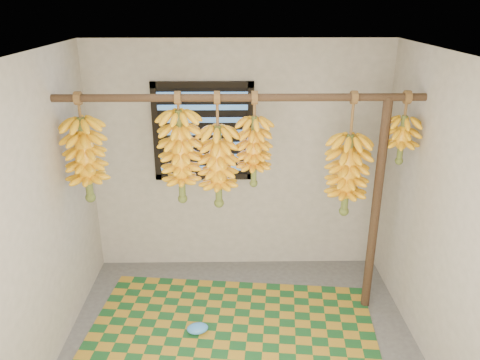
{
  "coord_description": "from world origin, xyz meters",
  "views": [
    {
      "loc": [
        -0.06,
        -3.02,
        2.74
      ],
      "look_at": [
        0.0,
        0.55,
        1.35
      ],
      "focal_mm": 35.0,
      "sensor_mm": 36.0,
      "label": 1
    }
  ],
  "objects_px": {
    "woven_mat": "(229,350)",
    "banana_bunch_b": "(181,157)",
    "banana_bunch_c": "(218,167)",
    "banana_bunch_d": "(254,152)",
    "support_post": "(376,210)",
    "banana_bunch_a": "(86,160)",
    "plastic_bag": "(198,328)",
    "banana_bunch_e": "(347,175)",
    "banana_bunch_f": "(402,140)"
  },
  "relations": [
    {
      "from": "woven_mat",
      "to": "banana_bunch_b",
      "type": "height_order",
      "value": "banana_bunch_b"
    },
    {
      "from": "banana_bunch_c",
      "to": "banana_bunch_d",
      "type": "distance_m",
      "value": 0.33
    },
    {
      "from": "support_post",
      "to": "banana_bunch_a",
      "type": "relative_size",
      "value": 2.15
    },
    {
      "from": "woven_mat",
      "to": "banana_bunch_d",
      "type": "height_order",
      "value": "banana_bunch_d"
    },
    {
      "from": "plastic_bag",
      "to": "banana_bunch_e",
      "type": "bearing_deg",
      "value": 16.53
    },
    {
      "from": "banana_bunch_a",
      "to": "plastic_bag",
      "type": "bearing_deg",
      "value": -22.8
    },
    {
      "from": "woven_mat",
      "to": "banana_bunch_f",
      "type": "height_order",
      "value": "banana_bunch_f"
    },
    {
      "from": "woven_mat",
      "to": "banana_bunch_f",
      "type": "xyz_separation_m",
      "value": [
        1.45,
        0.61,
        1.64
      ]
    },
    {
      "from": "banana_bunch_c",
      "to": "banana_bunch_f",
      "type": "bearing_deg",
      "value": -0.0
    },
    {
      "from": "plastic_bag",
      "to": "banana_bunch_c",
      "type": "xyz_separation_m",
      "value": [
        0.19,
        0.38,
        1.37
      ]
    },
    {
      "from": "woven_mat",
      "to": "banana_bunch_e",
      "type": "relative_size",
      "value": 2.32
    },
    {
      "from": "support_post",
      "to": "plastic_bag",
      "type": "bearing_deg",
      "value": -166.3
    },
    {
      "from": "support_post",
      "to": "banana_bunch_f",
      "type": "height_order",
      "value": "banana_bunch_f"
    },
    {
      "from": "banana_bunch_b",
      "to": "banana_bunch_c",
      "type": "bearing_deg",
      "value": 0.0
    },
    {
      "from": "banana_bunch_a",
      "to": "banana_bunch_b",
      "type": "xyz_separation_m",
      "value": [
        0.79,
        0.0,
        0.02
      ]
    },
    {
      "from": "banana_bunch_c",
      "to": "banana_bunch_d",
      "type": "bearing_deg",
      "value": 0.0
    },
    {
      "from": "woven_mat",
      "to": "banana_bunch_a",
      "type": "bearing_deg",
      "value": 152.83
    },
    {
      "from": "banana_bunch_b",
      "to": "banana_bunch_c",
      "type": "xyz_separation_m",
      "value": [
        0.31,
        0.0,
        -0.09
      ]
    },
    {
      "from": "plastic_bag",
      "to": "woven_mat",
      "type": "bearing_deg",
      "value": -39.42
    },
    {
      "from": "banana_bunch_a",
      "to": "banana_bunch_c",
      "type": "bearing_deg",
      "value": 0.0
    },
    {
      "from": "support_post",
      "to": "banana_bunch_b",
      "type": "xyz_separation_m",
      "value": [
        -1.7,
        0.0,
        0.5
      ]
    },
    {
      "from": "support_post",
      "to": "banana_bunch_f",
      "type": "relative_size",
      "value": 3.27
    },
    {
      "from": "banana_bunch_b",
      "to": "banana_bunch_e",
      "type": "height_order",
      "value": "same"
    },
    {
      "from": "banana_bunch_a",
      "to": "banana_bunch_c",
      "type": "distance_m",
      "value": 1.11
    },
    {
      "from": "plastic_bag",
      "to": "banana_bunch_c",
      "type": "distance_m",
      "value": 1.43
    },
    {
      "from": "support_post",
      "to": "banana_bunch_c",
      "type": "xyz_separation_m",
      "value": [
        -1.38,
        0.0,
        0.42
      ]
    },
    {
      "from": "plastic_bag",
      "to": "banana_bunch_d",
      "type": "relative_size",
      "value": 0.24
    },
    {
      "from": "banana_bunch_a",
      "to": "banana_bunch_e",
      "type": "bearing_deg",
      "value": 0.0
    },
    {
      "from": "banana_bunch_e",
      "to": "banana_bunch_a",
      "type": "bearing_deg",
      "value": 180.0
    },
    {
      "from": "banana_bunch_b",
      "to": "banana_bunch_d",
      "type": "distance_m",
      "value": 0.62
    },
    {
      "from": "banana_bunch_e",
      "to": "banana_bunch_c",
      "type": "bearing_deg",
      "value": 180.0
    },
    {
      "from": "banana_bunch_b",
      "to": "banana_bunch_f",
      "type": "relative_size",
      "value": 1.55
    },
    {
      "from": "banana_bunch_b",
      "to": "banana_bunch_a",
      "type": "bearing_deg",
      "value": 180.0
    },
    {
      "from": "banana_bunch_c",
      "to": "banana_bunch_d",
      "type": "xyz_separation_m",
      "value": [
        0.3,
        0.0,
        0.13
      ]
    },
    {
      "from": "banana_bunch_c",
      "to": "banana_bunch_d",
      "type": "height_order",
      "value": "same"
    },
    {
      "from": "plastic_bag",
      "to": "banana_bunch_f",
      "type": "distance_m",
      "value": 2.38
    },
    {
      "from": "plastic_bag",
      "to": "banana_bunch_d",
      "type": "bearing_deg",
      "value": 37.83
    },
    {
      "from": "banana_bunch_b",
      "to": "banana_bunch_c",
      "type": "distance_m",
      "value": 0.33
    },
    {
      "from": "banana_bunch_a",
      "to": "banana_bunch_e",
      "type": "distance_m",
      "value": 2.21
    },
    {
      "from": "support_post",
      "to": "woven_mat",
      "type": "distance_m",
      "value": 1.75
    },
    {
      "from": "banana_bunch_b",
      "to": "banana_bunch_f",
      "type": "distance_m",
      "value": 1.85
    },
    {
      "from": "banana_bunch_f",
      "to": "support_post",
      "type": "bearing_deg",
      "value": 180.0
    },
    {
      "from": "woven_mat",
      "to": "banana_bunch_c",
      "type": "xyz_separation_m",
      "value": [
        -0.08,
        0.61,
        1.41
      ]
    },
    {
      "from": "support_post",
      "to": "woven_mat",
      "type": "bearing_deg",
      "value": -154.85
    },
    {
      "from": "plastic_bag",
      "to": "banana_bunch_d",
      "type": "height_order",
      "value": "banana_bunch_d"
    },
    {
      "from": "support_post",
      "to": "banana_bunch_a",
      "type": "bearing_deg",
      "value": 180.0
    },
    {
      "from": "banana_bunch_e",
      "to": "plastic_bag",
      "type": "bearing_deg",
      "value": -163.47
    },
    {
      "from": "support_post",
      "to": "banana_bunch_c",
      "type": "distance_m",
      "value": 1.44
    },
    {
      "from": "banana_bunch_a",
      "to": "support_post",
      "type": "bearing_deg",
      "value": 0.0
    },
    {
      "from": "support_post",
      "to": "banana_bunch_c",
      "type": "bearing_deg",
      "value": 180.0
    }
  ]
}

